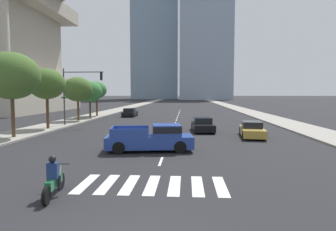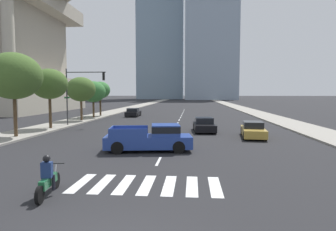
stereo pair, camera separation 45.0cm
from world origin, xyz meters
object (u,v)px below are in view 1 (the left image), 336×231
(sedan_black_0, at_px, (203,125))
(street_tree_second, at_px, (47,84))
(sedan_gold_1, at_px, (252,130))
(pickup_truck, at_px, (154,138))
(street_tree_fifth, at_px, (97,90))
(traffic_signal_far, at_px, (78,86))
(street_tree_fourth, at_px, (90,92))
(sedan_black_2, at_px, (130,113))
(street_tree_nearest, at_px, (11,76))
(motorcycle_trailing, at_px, (54,180))
(street_tree_third, at_px, (78,89))

(sedan_black_0, bearing_deg, street_tree_second, -94.89)
(sedan_black_0, distance_m, sedan_gold_1, 5.10)
(pickup_truck, bearing_deg, sedan_black_0, 61.70)
(street_tree_fifth, bearing_deg, pickup_truck, -65.56)
(traffic_signal_far, height_order, street_tree_fourth, traffic_signal_far)
(sedan_black_2, bearing_deg, sedan_black_0, -149.30)
(sedan_gold_1, bearing_deg, street_tree_nearest, -77.82)
(sedan_gold_1, relative_size, street_tree_nearest, 0.68)
(street_tree_nearest, bearing_deg, pickup_truck, -19.63)
(sedan_black_2, xyz_separation_m, traffic_signal_far, (-2.99, -13.57, 3.78))
(pickup_truck, height_order, street_tree_second, street_tree_second)
(motorcycle_trailing, distance_m, pickup_truck, 8.69)
(sedan_black_2, bearing_deg, pickup_truck, -166.36)
(traffic_signal_far, relative_size, street_tree_third, 1.11)
(motorcycle_trailing, height_order, traffic_signal_far, traffic_signal_far)
(street_tree_third, bearing_deg, street_tree_nearest, -90.00)
(sedan_gold_1, xyz_separation_m, street_tree_third, (-19.27, 11.86, 3.54))
(street_tree_nearest, bearing_deg, sedan_gold_1, 6.27)
(sedan_gold_1, relative_size, street_tree_third, 0.83)
(sedan_black_0, relative_size, street_tree_nearest, 0.66)
(motorcycle_trailing, height_order, street_tree_fourth, street_tree_fourth)
(pickup_truck, relative_size, sedan_black_2, 1.29)
(motorcycle_trailing, relative_size, street_tree_fourth, 0.43)
(street_tree_fourth, bearing_deg, motorcycle_trailing, -73.55)
(motorcycle_trailing, bearing_deg, traffic_signal_far, 10.67)
(pickup_truck, xyz_separation_m, street_tree_nearest, (-11.77, 4.20, 4.19))
(pickup_truck, relative_size, street_tree_third, 1.01)
(motorcycle_trailing, xyz_separation_m, street_tree_fourth, (-9.17, 31.05, 3.26))
(sedan_black_0, xyz_separation_m, street_tree_fifth, (-15.37, 16.30, 3.50))
(street_tree_second, bearing_deg, traffic_signal_far, 56.95)
(motorcycle_trailing, height_order, pickup_truck, pickup_truck)
(motorcycle_trailing, distance_m, sedan_black_2, 35.17)
(street_tree_fourth, height_order, street_tree_fifth, street_tree_fifth)
(street_tree_second, bearing_deg, sedan_gold_1, -10.73)
(street_tree_fourth, bearing_deg, sedan_black_2, 37.76)
(motorcycle_trailing, xyz_separation_m, sedan_black_0, (6.20, 17.89, 0.02))
(pickup_truck, distance_m, street_tree_third, 21.90)
(sedan_black_2, xyz_separation_m, street_tree_second, (-5.01, -16.67, 3.95))
(traffic_signal_far, height_order, street_tree_fifth, traffic_signal_far)
(traffic_signal_far, xyz_separation_m, street_tree_fourth, (-2.01, 9.70, -0.54))
(traffic_signal_far, xyz_separation_m, street_tree_fifth, (-2.01, 12.84, -0.28))
(sedan_black_0, relative_size, street_tree_second, 0.75)
(street_tree_nearest, bearing_deg, street_tree_third, 90.00)
(sedan_gold_1, distance_m, street_tree_nearest, 19.88)
(street_tree_nearest, xyz_separation_m, street_tree_second, (-0.00, 5.77, -0.45))
(street_tree_nearest, bearing_deg, sedan_black_2, 77.42)
(sedan_black_2, distance_m, street_tree_nearest, 23.40)
(motorcycle_trailing, bearing_deg, sedan_gold_1, -42.53)
(sedan_black_0, xyz_separation_m, traffic_signal_far, (-13.36, 3.46, 3.78))
(sedan_gold_1, bearing_deg, sedan_black_2, -139.02)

